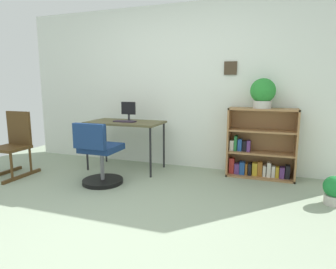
{
  "coord_description": "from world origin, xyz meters",
  "views": [
    {
      "loc": [
        1.37,
        -2.12,
        1.26
      ],
      "look_at": [
        0.2,
        1.13,
        0.66
      ],
      "focal_mm": 30.93,
      "sensor_mm": 36.0,
      "label": 1
    }
  ],
  "objects": [
    {
      "name": "ground_plane",
      "position": [
        0.0,
        0.0,
        0.0
      ],
      "size": [
        6.24,
        6.24,
        0.0
      ],
      "primitive_type": "plane",
      "color": "gray"
    },
    {
      "name": "monitor",
      "position": [
        -0.63,
        1.7,
        0.87
      ],
      "size": [
        0.22,
        0.15,
        0.29
      ],
      "color": "#262628",
      "rests_on": "desk"
    },
    {
      "name": "keyboard",
      "position": [
        -0.64,
        1.6,
        0.73
      ],
      "size": [
        0.32,
        0.12,
        0.02
      ],
      "primitive_type": "cube",
      "color": "#332738",
      "rests_on": "desk"
    },
    {
      "name": "office_chair",
      "position": [
        -0.64,
        0.91,
        0.35
      ],
      "size": [
        0.52,
        0.55,
        0.81
      ],
      "color": "black",
      "rests_on": "ground_plane"
    },
    {
      "name": "potted_plant_on_shelf",
      "position": [
        1.24,
        1.9,
        1.16
      ],
      "size": [
        0.33,
        0.33,
        0.39
      ],
      "color": "#B7B2A8",
      "rests_on": "bookshelf_low"
    },
    {
      "name": "bookshelf_low",
      "position": [
        1.24,
        1.95,
        0.41
      ],
      "size": [
        0.9,
        0.3,
        0.95
      ],
      "color": "#986C42",
      "rests_on": "ground_plane"
    },
    {
      "name": "rocking_chair",
      "position": [
        -1.99,
        0.87,
        0.45
      ],
      "size": [
        0.42,
        0.64,
        0.89
      ],
      "color": "#4A3217",
      "rests_on": "ground_plane"
    },
    {
      "name": "potted_plant_floor",
      "position": [
        2.04,
        1.21,
        0.16
      ],
      "size": [
        0.23,
        0.23,
        0.31
      ],
      "color": "#B7B2A8",
      "rests_on": "ground_plane"
    },
    {
      "name": "wall_back",
      "position": [
        0.0,
        2.15,
        1.22
      ],
      "size": [
        5.2,
        0.12,
        2.43
      ],
      "color": "silver",
      "rests_on": "ground_plane"
    },
    {
      "name": "desk",
      "position": [
        -0.66,
        1.66,
        0.67
      ],
      "size": [
        1.1,
        0.6,
        0.72
      ],
      "color": "brown",
      "rests_on": "ground_plane"
    }
  ]
}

